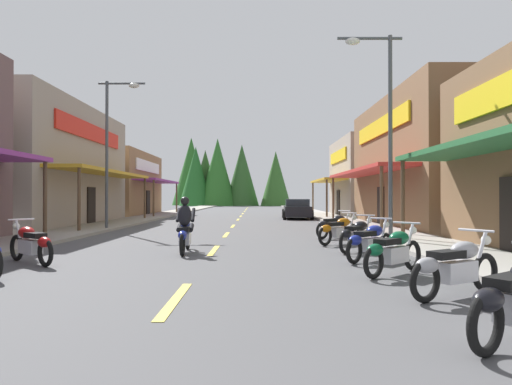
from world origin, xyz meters
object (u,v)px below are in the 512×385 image
at_px(parked_car_curbside, 298,209).
at_px(streetlamp_right, 382,110).
at_px(motorcycle_parked_left_3, 32,243).
at_px(motorcycle_parked_right_5, 340,229).
at_px(motorcycle_parked_right_4, 358,234).
at_px(motorcycle_parked_right_2, 394,250).
at_px(streetlamp_left, 115,135).
at_px(motorcycle_parked_right_3, 371,241).
at_px(motorcycle_parked_right_6, 336,225).
at_px(rider_cruising_lead, 186,229).
at_px(motorcycle_parked_right_1, 457,266).

bearing_deg(parked_car_curbside, streetlamp_right, -173.20).
bearing_deg(motorcycle_parked_left_3, motorcycle_parked_right_5, -112.52).
bearing_deg(motorcycle_parked_right_4, motorcycle_parked_right_2, -143.17).
distance_m(streetlamp_left, motorcycle_parked_right_5, 11.84).
bearing_deg(motorcycle_parked_right_3, motorcycle_parked_right_2, -136.38).
xyz_separation_m(motorcycle_parked_right_6, motorcycle_parked_left_3, (-8.25, -6.46, 0.00)).
height_order(motorcycle_parked_left_3, parked_car_curbside, parked_car_curbside).
bearing_deg(rider_cruising_lead, streetlamp_left, 26.09).
relative_size(motorcycle_parked_right_5, rider_cruising_lead, 0.78).
bearing_deg(rider_cruising_lead, motorcycle_parked_right_6, -51.74).
relative_size(streetlamp_left, motorcycle_parked_right_1, 3.69).
distance_m(motorcycle_parked_right_6, rider_cruising_lead, 6.68).
bearing_deg(streetlamp_right, motorcycle_parked_right_3, -109.47).
relative_size(motorcycle_parked_right_2, motorcycle_parked_right_4, 0.95).
bearing_deg(motorcycle_parked_right_4, streetlamp_left, 89.15).
relative_size(streetlamp_left, motorcycle_parked_right_4, 4.03).
xyz_separation_m(motorcycle_parked_right_3, motorcycle_parked_right_4, (0.11, 1.84, 0.00)).
bearing_deg(motorcycle_parked_right_2, motorcycle_parked_right_1, -123.06).
bearing_deg(rider_cruising_lead, motorcycle_parked_right_5, -68.17).
bearing_deg(motorcycle_parked_right_6, rider_cruising_lead, -177.11).
relative_size(motorcycle_parked_right_2, motorcycle_parked_right_3, 1.02).
height_order(streetlamp_left, motorcycle_parked_right_5, streetlamp_left).
xyz_separation_m(motorcycle_parked_right_1, motorcycle_parked_right_6, (-0.10, 9.86, 0.00)).
bearing_deg(motorcycle_parked_right_5, streetlamp_right, -30.95).
relative_size(streetlamp_left, motorcycle_parked_left_3, 4.06).
bearing_deg(motorcycle_parked_right_2, streetlamp_left, 86.01).
bearing_deg(streetlamp_right, motorcycle_parked_right_4, -121.06).
height_order(motorcycle_parked_right_3, parked_car_curbside, parked_car_curbside).
height_order(streetlamp_right, motorcycle_parked_right_3, streetlamp_right).
bearing_deg(motorcycle_parked_right_6, motorcycle_parked_right_3, -131.00).
height_order(motorcycle_parked_right_2, motorcycle_parked_left_3, same).
xyz_separation_m(streetlamp_right, motorcycle_parked_right_2, (-1.44, -5.91, -4.00)).
height_order(motorcycle_parked_right_4, motorcycle_parked_left_3, same).
distance_m(motorcycle_parked_right_4, rider_cruising_lead, 4.88).
relative_size(rider_cruising_lead, parked_car_curbside, 0.49).
height_order(motorcycle_parked_left_3, rider_cruising_lead, rider_cruising_lead).
height_order(streetlamp_right, motorcycle_parked_right_2, streetlamp_right).
xyz_separation_m(motorcycle_parked_right_1, parked_car_curbside, (-0.19, 24.38, 0.20)).
xyz_separation_m(streetlamp_left, rider_cruising_lead, (4.67, -8.24, -3.81)).
bearing_deg(motorcycle_parked_right_3, rider_cruising_lead, 116.61).
bearing_deg(streetlamp_right, motorcycle_parked_right_2, -103.72).
height_order(motorcycle_parked_right_1, parked_car_curbside, parked_car_curbside).
distance_m(streetlamp_right, motorcycle_parked_right_1, 8.93).
xyz_separation_m(motorcycle_parked_right_2, motorcycle_parked_right_6, (0.25, 7.87, 0.00)).
height_order(motorcycle_parked_right_1, rider_cruising_lead, rider_cruising_lead).
bearing_deg(motorcycle_parked_right_5, motorcycle_parked_right_2, -130.91).
relative_size(streetlamp_left, parked_car_curbside, 1.59).
relative_size(streetlamp_right, motorcycle_parked_right_1, 3.71).
distance_m(streetlamp_right, motorcycle_parked_right_2, 7.28).
relative_size(motorcycle_parked_right_4, parked_car_curbside, 0.40).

